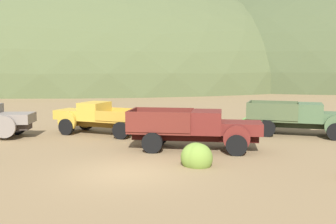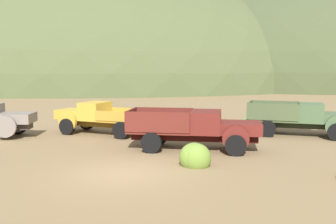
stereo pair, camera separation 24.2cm
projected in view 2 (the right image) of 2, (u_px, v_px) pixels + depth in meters
name	position (u px, v px, depth m)	size (l,w,h in m)	color
ground_plane	(123.00, 173.00, 14.29)	(300.00, 300.00, 0.00)	olive
hill_far_left	(90.00, 84.00, 90.01)	(110.24, 83.32, 47.84)	#4C5633
hill_far_right	(328.00, 85.00, 85.88)	(90.67, 65.98, 45.84)	#424C2D
truck_faded_yellow	(96.00, 117.00, 22.76)	(6.18, 3.80, 1.89)	brown
truck_oxblood	(203.00, 129.00, 18.21)	(6.47, 2.86, 1.91)	black
truck_weathered_green	(308.00, 119.00, 21.91)	(6.25, 3.63, 1.91)	#232B1B
bush_back_edge	(195.00, 158.00, 15.28)	(1.29, 1.19, 1.21)	olive
bush_front_right	(248.00, 123.00, 25.81)	(0.82, 0.80, 0.75)	#5B8E42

